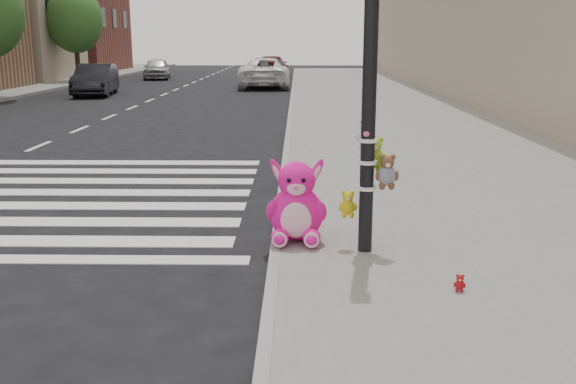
# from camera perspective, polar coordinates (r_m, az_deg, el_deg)

# --- Properties ---
(ground) EXTENTS (120.00, 120.00, 0.00)m
(ground) POSITION_cam_1_polar(r_m,az_deg,el_deg) (6.19, -16.56, -11.43)
(ground) COLOR black
(ground) RESTS_ON ground
(sidewalk_near) EXTENTS (7.00, 80.00, 0.14)m
(sidewalk_near) POSITION_cam_1_polar(r_m,az_deg,el_deg) (15.87, 12.49, 4.14)
(sidewalk_near) COLOR slate
(sidewalk_near) RESTS_ON ground
(curb_edge) EXTENTS (0.12, 80.00, 0.15)m
(curb_edge) POSITION_cam_1_polar(r_m,az_deg,el_deg) (15.55, -0.10, 4.27)
(curb_edge) COLOR gray
(curb_edge) RESTS_ON ground
(bld_far_e) EXTENTS (6.00, 10.00, 9.00)m
(bld_far_e) POSITION_cam_1_polar(r_m,az_deg,el_deg) (54.22, -18.37, 14.84)
(bld_far_e) COLOR brown
(bld_far_e) RESTS_ON ground
(signal_pole) EXTENTS (0.67, 0.50, 4.00)m
(signal_pole) POSITION_cam_1_polar(r_m,az_deg,el_deg) (7.24, 7.37, 7.61)
(signal_pole) COLOR black
(signal_pole) RESTS_ON sidewalk_near
(tree_far_c) EXTENTS (3.20, 3.20, 5.44)m
(tree_far_c) POSITION_cam_1_polar(r_m,az_deg,el_deg) (40.51, -18.45, 14.33)
(tree_far_c) COLOR #382619
(tree_far_c) RESTS_ON sidewalk_far
(pink_bunny) EXTENTS (0.73, 0.76, 1.04)m
(pink_bunny) POSITION_cam_1_polar(r_m,az_deg,el_deg) (7.77, 0.76, -1.33)
(pink_bunny) COLOR #FF159A
(pink_bunny) RESTS_ON sidewalk_near
(red_teddy) EXTENTS (0.14, 0.11, 0.18)m
(red_teddy) POSITION_cam_1_polar(r_m,az_deg,el_deg) (6.53, 15.02, -7.81)
(red_teddy) COLOR #B31117
(red_teddy) RESTS_ON sidewalk_near
(car_dark_far) EXTENTS (2.07, 4.54, 1.44)m
(car_dark_far) POSITION_cam_1_polar(r_m,az_deg,el_deg) (31.33, -16.75, 9.54)
(car_dark_far) COLOR black
(car_dark_far) RESTS_ON ground
(car_white_near) EXTENTS (2.82, 5.77, 1.58)m
(car_white_near) POSITION_cam_1_polar(r_m,az_deg,el_deg) (34.99, -2.12, 10.55)
(car_white_near) COLOR white
(car_white_near) RESTS_ON ground
(car_maroon_near) EXTENTS (2.25, 4.99, 1.42)m
(car_maroon_near) POSITION_cam_1_polar(r_m,az_deg,el_deg) (45.35, -1.44, 11.11)
(car_maroon_near) COLOR #541819
(car_maroon_near) RESTS_ON ground
(car_silver_deep) EXTENTS (2.17, 4.16, 1.35)m
(car_silver_deep) POSITION_cam_1_polar(r_m,az_deg,el_deg) (43.38, -11.58, 10.70)
(car_silver_deep) COLOR #9E9DA2
(car_silver_deep) RESTS_ON ground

